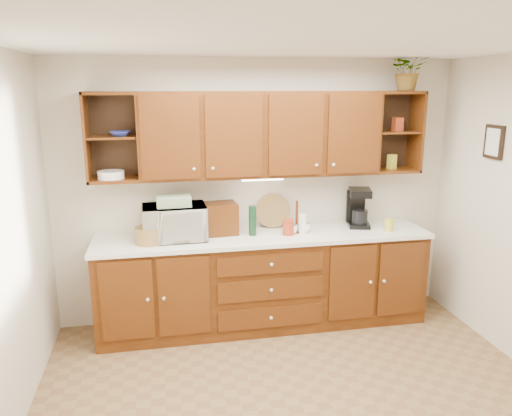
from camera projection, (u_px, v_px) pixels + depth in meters
name	position (u px, v px, depth m)	size (l,w,h in m)	color
floor	(305.00, 413.00, 3.66)	(4.00, 4.00, 0.00)	brown
ceiling	(315.00, 41.00, 3.04)	(4.00, 4.00, 0.00)	white
back_wall	(258.00, 192.00, 5.02)	(4.00, 4.00, 0.00)	beige
base_cabinets	(264.00, 282.00, 4.93)	(3.20, 0.60, 0.90)	#381706
countertop	(264.00, 237.00, 4.81)	(3.24, 0.64, 0.04)	silver
upper_cabinets	(262.00, 134.00, 4.73)	(3.20, 0.33, 0.80)	#381706
undercabinet_light	(262.00, 179.00, 4.77)	(0.40, 0.05, 0.03)	white
framed_picture	(494.00, 142.00, 4.45)	(0.03, 0.24, 0.30)	black
wicker_basket	(150.00, 235.00, 4.54)	(0.26, 0.26, 0.15)	olive
microwave	(174.00, 222.00, 4.64)	(0.58, 0.39, 0.32)	beige
towel_stack	(174.00, 201.00, 4.59)	(0.31, 0.23, 0.09)	#C3C15B
wine_bottle	(253.00, 221.00, 4.76)	(0.07, 0.07, 0.29)	black
woven_tray	(273.00, 226.00, 5.07)	(0.35, 0.35, 0.02)	olive
bread_box	(214.00, 219.00, 4.81)	(0.43, 0.27, 0.30)	#381706
mug_tree	(296.00, 227.00, 4.89)	(0.29, 0.29, 0.32)	#381706
canister_red	(288.00, 227.00, 4.79)	(0.11, 0.11, 0.15)	#963115
canister_white	(302.00, 224.00, 4.85)	(0.08, 0.08, 0.19)	white
canister_yellow	(389.00, 225.00, 4.93)	(0.08, 0.08, 0.12)	gold
coffee_maker	(358.00, 208.00, 5.08)	(0.27, 0.32, 0.39)	black
bowl_stack	(120.00, 134.00, 4.44)	(0.18, 0.18, 0.05)	navy
plate_stack	(111.00, 175.00, 4.50)	(0.24, 0.24, 0.07)	white
pantry_box_yellow	(392.00, 162.00, 5.03)	(0.08, 0.06, 0.14)	gold
pantry_box_red	(398.00, 124.00, 4.95)	(0.09, 0.08, 0.13)	#963115
potted_plant	(409.00, 70.00, 4.80)	(0.35, 0.30, 0.39)	#999999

